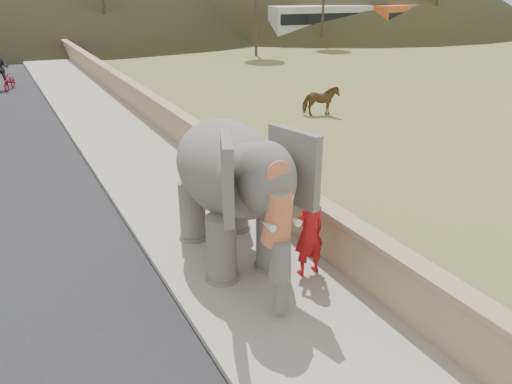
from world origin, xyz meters
The scene contains 10 objects.
ground centered at (0.00, 0.00, 0.00)m, with size 160.00×160.00×0.00m, color olive.
walkway centered at (0.00, 10.00, 0.07)m, with size 3.00×120.00×0.15m, color #9E9687.
parapet centered at (1.65, 10.00, 0.55)m, with size 0.30×120.00×1.10m, color tan.
cow centered at (8.24, 10.26, 0.61)m, with size 0.66×1.45×1.23m, color brown.
distant_car centered at (17.07, 36.60, 0.72)m, with size 1.70×4.23×1.44m, color silver.
bus_white centered at (24.36, 32.14, 1.55)m, with size 2.50×11.00×3.10m, color beige.
bus_orange centered at (33.19, 31.12, 1.55)m, with size 2.50×11.00×3.10m, color #E15C27.
elephant_and_man centered at (0.02, 1.51, 1.55)m, with size 2.36×4.02×2.83m.
motorcyclist centered at (-2.96, 22.03, 0.80)m, with size 1.36×1.86×2.02m.
trees centered at (1.16, 26.58, 3.89)m, with size 48.17×41.84×9.62m.
Camera 1 is at (-3.66, -6.51, 5.22)m, focal length 35.00 mm.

